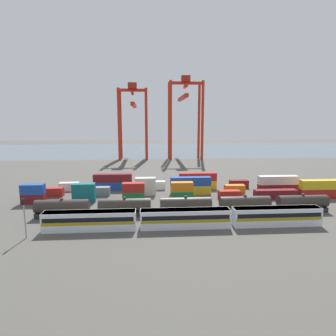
{
  "coord_description": "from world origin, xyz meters",
  "views": [
    {
      "loc": [
        -9.01,
        -79.19,
        22.04
      ],
      "look_at": [
        -1.53,
        27.48,
        4.27
      ],
      "focal_mm": 30.76,
      "sensor_mm": 36.0,
      "label": 1
    }
  ],
  "objects_px": {
    "gantry_crane_central": "(185,108)",
    "shipping_container_21": "(69,187)",
    "shipping_container_16": "(190,190)",
    "signal_mast": "(24,213)",
    "shipping_container_9": "(275,194)",
    "shipping_container_22": "(113,186)",
    "passenger_train": "(185,218)",
    "freight_tank_row": "(186,206)",
    "shipping_container_19": "(278,188)",
    "gantry_crane_west": "(133,113)"
  },
  "relations": [
    {
      "from": "freight_tank_row",
      "to": "shipping_container_22",
      "type": "relative_size",
      "value": 5.72
    },
    {
      "from": "gantry_crane_central",
      "to": "passenger_train",
      "type": "bearing_deg",
      "value": -97.12
    },
    {
      "from": "shipping_container_21",
      "to": "shipping_container_22",
      "type": "height_order",
      "value": "same"
    },
    {
      "from": "shipping_container_9",
      "to": "shipping_container_16",
      "type": "relative_size",
      "value": 1.0
    },
    {
      "from": "gantry_crane_west",
      "to": "gantry_crane_central",
      "type": "xyz_separation_m",
      "value": [
        29.74,
        0.49,
        2.96
      ]
    },
    {
      "from": "signal_mast",
      "to": "shipping_container_19",
      "type": "distance_m",
      "value": 70.24
    },
    {
      "from": "freight_tank_row",
      "to": "gantry_crane_central",
      "type": "bearing_deg",
      "value": 82.97
    },
    {
      "from": "shipping_container_16",
      "to": "shipping_container_21",
      "type": "height_order",
      "value": "same"
    },
    {
      "from": "passenger_train",
      "to": "gantry_crane_west",
      "type": "height_order",
      "value": "gantry_crane_west"
    },
    {
      "from": "shipping_container_16",
      "to": "gantry_crane_central",
      "type": "xyz_separation_m",
      "value": [
        8.82,
        84.65,
        27.69
      ]
    },
    {
      "from": "gantry_crane_west",
      "to": "shipping_container_9",
      "type": "bearing_deg",
      "value": -64.06
    },
    {
      "from": "shipping_container_22",
      "to": "shipping_container_9",
      "type": "bearing_deg",
      "value": -16.16
    },
    {
      "from": "signal_mast",
      "to": "gantry_crane_central",
      "type": "xyz_separation_m",
      "value": [
        44.73,
        115.37,
        24.01
      ]
    },
    {
      "from": "freight_tank_row",
      "to": "shipping_container_22",
      "type": "bearing_deg",
      "value": 128.0
    },
    {
      "from": "shipping_container_22",
      "to": "signal_mast",
      "type": "bearing_deg",
      "value": -107.53
    },
    {
      "from": "freight_tank_row",
      "to": "shipping_container_16",
      "type": "relative_size",
      "value": 5.72
    },
    {
      "from": "shipping_container_19",
      "to": "shipping_container_22",
      "type": "height_order",
      "value": "same"
    },
    {
      "from": "shipping_container_9",
      "to": "shipping_container_21",
      "type": "xyz_separation_m",
      "value": [
        -61.11,
        13.73,
        0.0
      ]
    },
    {
      "from": "passenger_train",
      "to": "shipping_container_19",
      "type": "relative_size",
      "value": 4.75
    },
    {
      "from": "shipping_container_19",
      "to": "shipping_container_21",
      "type": "distance_m",
      "value": 65.27
    },
    {
      "from": "shipping_container_9",
      "to": "shipping_container_22",
      "type": "height_order",
      "value": "same"
    },
    {
      "from": "shipping_container_16",
      "to": "shipping_container_22",
      "type": "height_order",
      "value": "same"
    },
    {
      "from": "signal_mast",
      "to": "shipping_container_21",
      "type": "xyz_separation_m",
      "value": [
        -1.84,
        37.59,
        -3.68
      ]
    },
    {
      "from": "passenger_train",
      "to": "shipping_container_19",
      "type": "height_order",
      "value": "passenger_train"
    },
    {
      "from": "shipping_container_9",
      "to": "gantry_crane_west",
      "type": "relative_size",
      "value": 0.28
    },
    {
      "from": "signal_mast",
      "to": "shipping_container_21",
      "type": "distance_m",
      "value": 37.81
    },
    {
      "from": "shipping_container_16",
      "to": "shipping_container_21",
      "type": "xyz_separation_m",
      "value": [
        -37.75,
        6.87,
        0.0
      ]
    },
    {
      "from": "signal_mast",
      "to": "shipping_container_16",
      "type": "xyz_separation_m",
      "value": [
        35.91,
        30.72,
        -3.68
      ]
    },
    {
      "from": "freight_tank_row",
      "to": "shipping_container_16",
      "type": "distance_m",
      "value": 19.27
    },
    {
      "from": "shipping_container_21",
      "to": "shipping_container_16",
      "type": "bearing_deg",
      "value": -10.31
    },
    {
      "from": "shipping_container_19",
      "to": "gantry_crane_west",
      "type": "xyz_separation_m",
      "value": [
        -48.07,
        84.16,
        24.72
      ]
    },
    {
      "from": "passenger_train",
      "to": "gantry_crane_west",
      "type": "distance_m",
      "value": 115.12
    },
    {
      "from": "shipping_container_19",
      "to": "gantry_crane_west",
      "type": "distance_m",
      "value": 100.02
    },
    {
      "from": "shipping_container_21",
      "to": "gantry_crane_central",
      "type": "relative_size",
      "value": 0.13
    },
    {
      "from": "shipping_container_16",
      "to": "gantry_crane_west",
      "type": "distance_m",
      "value": 90.17
    },
    {
      "from": "shipping_container_19",
      "to": "shipping_container_22",
      "type": "xyz_separation_m",
      "value": [
        -51.19,
        6.87,
        0.0
      ]
    },
    {
      "from": "shipping_container_9",
      "to": "shipping_container_19",
      "type": "bearing_deg",
      "value": 61.06
    },
    {
      "from": "shipping_container_21",
      "to": "passenger_train",
      "type": "bearing_deg",
      "value": -46.4
    },
    {
      "from": "gantry_crane_central",
      "to": "shipping_container_22",
      "type": "bearing_deg",
      "value": -112.9
    },
    {
      "from": "shipping_container_16",
      "to": "signal_mast",
      "type": "bearing_deg",
      "value": -139.45
    },
    {
      "from": "passenger_train",
      "to": "shipping_container_21",
      "type": "bearing_deg",
      "value": 133.6
    },
    {
      "from": "gantry_crane_central",
      "to": "shipping_container_21",
      "type": "bearing_deg",
      "value": -120.91
    },
    {
      "from": "freight_tank_row",
      "to": "shipping_container_19",
      "type": "xyz_separation_m",
      "value": [
        31.1,
        18.84,
        -0.83
      ]
    },
    {
      "from": "shipping_container_9",
      "to": "gantry_crane_west",
      "type": "distance_m",
      "value": 104.19
    },
    {
      "from": "gantry_crane_west",
      "to": "shipping_container_22",
      "type": "bearing_deg",
      "value": -92.31
    },
    {
      "from": "passenger_train",
      "to": "shipping_container_16",
      "type": "xyz_separation_m",
      "value": [
        5.17,
        27.35,
        -0.84
      ]
    },
    {
      "from": "freight_tank_row",
      "to": "signal_mast",
      "type": "height_order",
      "value": "signal_mast"
    },
    {
      "from": "gantry_crane_central",
      "to": "signal_mast",
      "type": "bearing_deg",
      "value": -111.19
    },
    {
      "from": "shipping_container_9",
      "to": "signal_mast",
      "type": "bearing_deg",
      "value": -158.07
    },
    {
      "from": "signal_mast",
      "to": "shipping_container_19",
      "type": "xyz_separation_m",
      "value": [
        63.06,
        30.72,
        -3.68
      ]
    }
  ]
}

